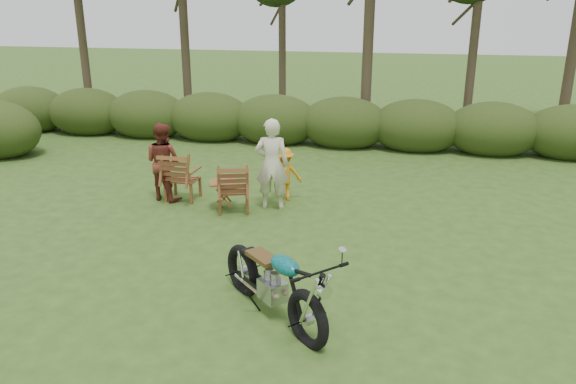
% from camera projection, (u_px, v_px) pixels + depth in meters
% --- Properties ---
extents(ground, '(80.00, 80.00, 0.00)m').
position_uv_depth(ground, '(268.00, 301.00, 7.71)').
color(ground, '#2B4818').
rests_on(ground, ground).
extents(tree_line, '(22.52, 11.62, 8.14)m').
position_uv_depth(tree_line, '(369.00, 5.00, 15.40)').
color(tree_line, '#3C2E21').
rests_on(tree_line, ground).
extents(motorcycle, '(2.14, 2.10, 1.24)m').
position_uv_depth(motorcycle, '(273.00, 314.00, 7.39)').
color(motorcycle, '#0B9999').
rests_on(motorcycle, ground).
extents(lawn_chair_right, '(0.85, 0.85, 0.98)m').
position_uv_depth(lawn_chair_right, '(234.00, 211.00, 11.03)').
color(lawn_chair_right, brown).
rests_on(lawn_chair_right, ground).
extents(lawn_chair_left, '(0.73, 0.73, 1.04)m').
position_uv_depth(lawn_chair_left, '(184.00, 199.00, 11.67)').
color(lawn_chair_left, '#5C2A17').
rests_on(lawn_chair_left, ground).
extents(side_table, '(0.67, 0.62, 0.57)m').
position_uv_depth(side_table, '(224.00, 195.00, 11.05)').
color(side_table, brown).
rests_on(side_table, ground).
extents(cup, '(0.12, 0.12, 0.10)m').
position_uv_depth(cup, '(223.00, 180.00, 10.92)').
color(cup, beige).
rests_on(cup, side_table).
extents(adult_a, '(0.71, 0.52, 1.81)m').
position_uv_depth(adult_a, '(272.00, 208.00, 11.17)').
color(adult_a, beige).
rests_on(adult_a, ground).
extents(adult_b, '(0.92, 0.81, 1.61)m').
position_uv_depth(adult_b, '(166.00, 199.00, 11.70)').
color(adult_b, maroon).
rests_on(adult_b, ground).
extents(child, '(0.81, 0.62, 1.10)m').
position_uv_depth(child, '(284.00, 200.00, 11.65)').
color(child, orange).
rests_on(child, ground).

